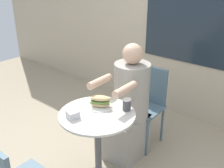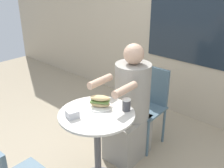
# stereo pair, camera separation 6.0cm
# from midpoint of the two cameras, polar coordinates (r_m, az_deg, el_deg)

# --- Properties ---
(storefront_wall) EXTENTS (8.00, 0.09, 2.80)m
(storefront_wall) POSITION_cam_midpoint_polar(r_m,az_deg,el_deg) (3.33, 18.70, 15.16)
(storefront_wall) COLOR #B7A88E
(storefront_wall) RESTS_ON ground_plane
(cafe_table) EXTENTS (0.64, 0.64, 0.73)m
(cafe_table) POSITION_cam_midpoint_polar(r_m,az_deg,el_deg) (2.29, -2.49, -10.73)
(cafe_table) COLOR beige
(cafe_table) RESTS_ON ground_plane
(diner_chair) EXTENTS (0.39, 0.39, 0.87)m
(diner_chair) POSITION_cam_midpoint_polar(r_m,az_deg,el_deg) (2.90, 8.69, -3.30)
(diner_chair) COLOR slate
(diner_chair) RESTS_ON ground_plane
(seated_diner) EXTENTS (0.37, 0.63, 1.21)m
(seated_diner) POSITION_cam_midpoint_polar(r_m,az_deg,el_deg) (2.65, 4.56, -5.84)
(seated_diner) COLOR gray
(seated_diner) RESTS_ON ground_plane
(sandwich_on_plate) EXTENTS (0.21, 0.21, 0.11)m
(sandwich_on_plate) POSITION_cam_midpoint_polar(r_m,az_deg,el_deg) (2.25, -1.85, -3.97)
(sandwich_on_plate) COLOR white
(sandwich_on_plate) RESTS_ON cafe_table
(drink_cup) EXTENTS (0.07, 0.07, 0.11)m
(drink_cup) POSITION_cam_midpoint_polar(r_m,az_deg,el_deg) (2.20, 3.95, -4.51)
(drink_cup) COLOR #424247
(drink_cup) RESTS_ON cafe_table
(napkin_box) EXTENTS (0.11, 0.11, 0.06)m
(napkin_box) POSITION_cam_midpoint_polar(r_m,az_deg,el_deg) (2.13, -7.85, -6.43)
(napkin_box) COLOR silver
(napkin_box) RESTS_ON cafe_table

